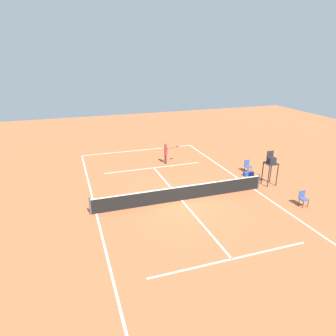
% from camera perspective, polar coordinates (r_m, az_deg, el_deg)
% --- Properties ---
extents(ground_plane, '(60.00, 60.00, 0.00)m').
position_cam_1_polar(ground_plane, '(19.24, 2.58, -6.06)').
color(ground_plane, '#B76038').
extents(court_lines, '(10.64, 22.61, 0.01)m').
position_cam_1_polar(court_lines, '(19.24, 2.58, -6.05)').
color(court_lines, white).
rests_on(court_lines, ground).
extents(tennis_net, '(11.24, 0.10, 1.07)m').
position_cam_1_polar(tennis_net, '(19.02, 2.60, -4.72)').
color(tennis_net, '#4C4C51').
rests_on(tennis_net, ground).
extents(player_serving, '(1.33, 0.45, 1.76)m').
position_cam_1_polar(player_serving, '(25.25, -0.31, 3.12)').
color(player_serving, brown).
rests_on(player_serving, ground).
extents(tennis_ball, '(0.07, 0.07, 0.07)m').
position_cam_1_polar(tennis_ball, '(24.53, 0.69, 0.07)').
color(tennis_ball, '#CCE033').
rests_on(tennis_ball, ground).
extents(umpire_chair, '(0.80, 0.80, 2.41)m').
position_cam_1_polar(umpire_chair, '(22.07, 18.68, 0.92)').
color(umpire_chair, '#232328').
rests_on(umpire_chair, ground).
extents(courtside_chair_near, '(0.44, 0.46, 0.95)m').
position_cam_1_polar(courtside_chair_near, '(20.03, 23.96, -5.13)').
color(courtside_chair_near, '#262626').
rests_on(courtside_chair_near, ground).
extents(courtside_chair_mid, '(0.44, 0.46, 0.95)m').
position_cam_1_polar(courtside_chair_mid, '(24.34, 14.66, 0.46)').
color(courtside_chair_mid, '#262626').
rests_on(courtside_chair_mid, ground).
extents(equipment_bag, '(0.76, 0.32, 0.30)m').
position_cam_1_polar(equipment_bag, '(23.78, 14.82, -1.02)').
color(equipment_bag, '#2647B7').
rests_on(equipment_bag, ground).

